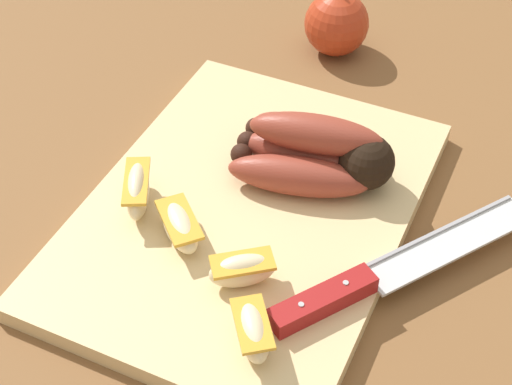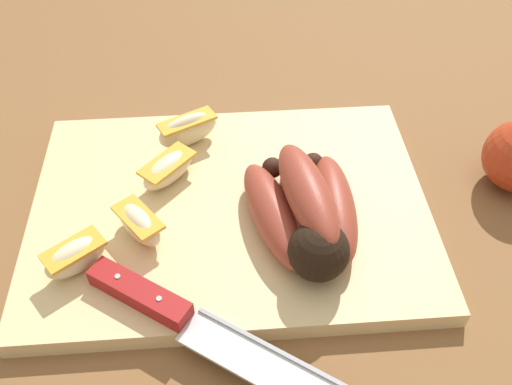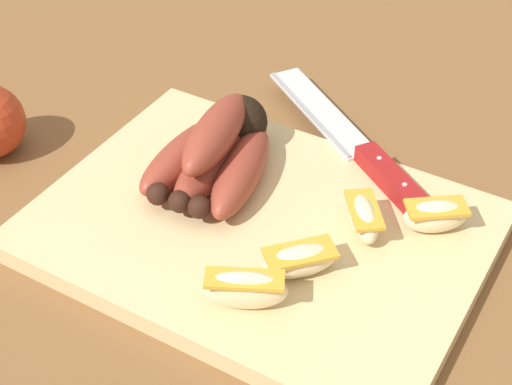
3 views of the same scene
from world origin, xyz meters
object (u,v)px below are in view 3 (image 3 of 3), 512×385
at_px(chefs_knife, 364,153).
at_px(apple_wedge_far, 363,218).
at_px(banana_bunch, 217,151).
at_px(apple_wedge_middle, 435,216).
at_px(apple_wedge_near, 300,260).
at_px(apple_wedge_extra, 245,289).

relative_size(chefs_knife, apple_wedge_far, 3.96).
height_order(banana_bunch, chefs_knife, banana_bunch).
relative_size(apple_wedge_middle, apple_wedge_far, 1.01).
distance_m(chefs_knife, apple_wedge_far, 0.11).
distance_m(chefs_knife, apple_wedge_near, 0.18).
bearing_deg(apple_wedge_middle, apple_wedge_extra, 59.04).
bearing_deg(banana_bunch, apple_wedge_near, 148.91).
height_order(apple_wedge_near, apple_wedge_far, apple_wedge_far).
distance_m(banana_bunch, apple_wedge_near, 0.16).
height_order(banana_bunch, apple_wedge_middle, banana_bunch).
height_order(chefs_knife, apple_wedge_far, apple_wedge_far).
relative_size(banana_bunch, apple_wedge_near, 2.43).
distance_m(apple_wedge_middle, apple_wedge_extra, 0.19).
height_order(chefs_knife, apple_wedge_near, apple_wedge_near).
distance_m(chefs_knife, apple_wedge_middle, 0.12).
relative_size(apple_wedge_near, apple_wedge_middle, 1.06).
height_order(banana_bunch, apple_wedge_far, banana_bunch).
bearing_deg(banana_bunch, apple_wedge_middle, -172.24).
xyz_separation_m(banana_bunch, chefs_knife, (-0.11, -0.09, -0.02)).
height_order(chefs_knife, apple_wedge_middle, apple_wedge_middle).
bearing_deg(apple_wedge_middle, apple_wedge_near, 54.19).
bearing_deg(banana_bunch, chefs_knife, -140.29).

